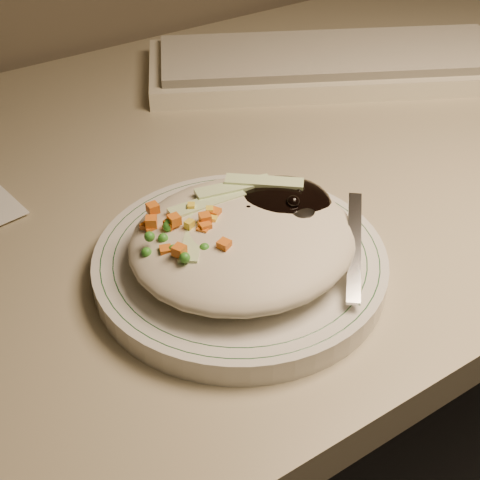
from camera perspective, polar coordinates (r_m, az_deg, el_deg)
desk at (r=0.85m, az=-2.08°, el=-4.79°), size 1.40×0.70×0.74m
plate at (r=0.57m, az=-0.00°, el=-2.05°), size 0.25×0.25×0.02m
plate_rim at (r=0.56m, az=-0.00°, el=-1.27°), size 0.24×0.24×0.00m
meal at (r=0.55m, az=0.42°, el=0.57°), size 0.21×0.19×0.05m
keyboard at (r=0.93m, az=7.83°, el=14.74°), size 0.51×0.38×0.03m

